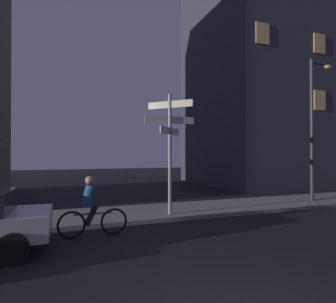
% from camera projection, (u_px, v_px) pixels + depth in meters
% --- Properties ---
extents(sidewalk_kerb, '(40.00, 2.64, 0.14)m').
position_uv_depth(sidewalk_kerb, '(131.00, 214.00, 10.02)').
color(sidewalk_kerb, gray).
rests_on(sidewalk_kerb, ground_plane).
extents(signpost, '(1.79, 1.20, 4.11)m').
position_uv_depth(signpost, '(170.00, 141.00, 9.72)').
color(signpost, gray).
rests_on(signpost, sidewalk_kerb).
extents(street_lamp, '(1.26, 0.28, 6.27)m').
position_uv_depth(street_lamp, '(314.00, 118.00, 12.61)').
color(street_lamp, '#2D2D30').
rests_on(street_lamp, sidewalk_kerb).
extents(cyclist, '(1.82, 0.33, 1.61)m').
position_uv_depth(cyclist, '(91.00, 209.00, 7.50)').
color(cyclist, black).
rests_on(cyclist, ground_plane).
extents(building_right_block, '(8.49, 9.24, 16.93)m').
position_uv_depth(building_right_block, '(257.00, 71.00, 21.30)').
color(building_right_block, '#383842').
rests_on(building_right_block, ground_plane).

